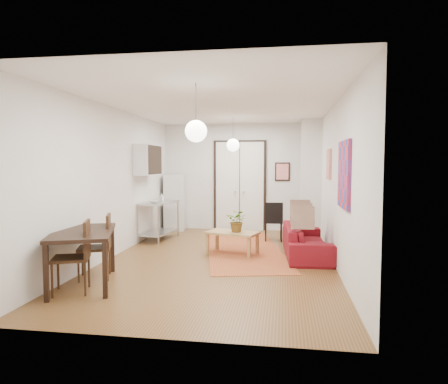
# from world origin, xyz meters

# --- Properties ---
(floor) EXTENTS (7.00, 7.00, 0.00)m
(floor) POSITION_xyz_m (0.00, 0.00, 0.00)
(floor) COLOR brown
(floor) RESTS_ON ground
(ceiling) EXTENTS (4.20, 7.00, 0.02)m
(ceiling) POSITION_xyz_m (0.00, 0.00, 2.90)
(ceiling) COLOR white
(ceiling) RESTS_ON wall_back
(wall_back) EXTENTS (4.20, 0.02, 2.90)m
(wall_back) POSITION_xyz_m (0.00, 3.50, 1.45)
(wall_back) COLOR silver
(wall_back) RESTS_ON floor
(wall_front) EXTENTS (4.20, 0.02, 2.90)m
(wall_front) POSITION_xyz_m (0.00, -3.50, 1.45)
(wall_front) COLOR silver
(wall_front) RESTS_ON floor
(wall_left) EXTENTS (0.02, 7.00, 2.90)m
(wall_left) POSITION_xyz_m (-2.10, 0.00, 1.45)
(wall_left) COLOR silver
(wall_left) RESTS_ON floor
(wall_right) EXTENTS (0.02, 7.00, 2.90)m
(wall_right) POSITION_xyz_m (2.10, 0.00, 1.45)
(wall_right) COLOR silver
(wall_right) RESTS_ON floor
(double_doors) EXTENTS (1.44, 0.06, 2.50)m
(double_doors) POSITION_xyz_m (0.00, 3.46, 1.20)
(double_doors) COLOR white
(double_doors) RESTS_ON wall_back
(stub_partition) EXTENTS (0.50, 0.10, 2.90)m
(stub_partition) POSITION_xyz_m (1.85, 2.55, 1.45)
(stub_partition) COLOR silver
(stub_partition) RESTS_ON floor
(wall_cabinet) EXTENTS (0.35, 1.00, 0.70)m
(wall_cabinet) POSITION_xyz_m (-1.92, 1.50, 1.90)
(wall_cabinet) COLOR white
(wall_cabinet) RESTS_ON wall_left
(painting_popart) EXTENTS (0.05, 1.00, 1.00)m
(painting_popart) POSITION_xyz_m (2.08, -1.25, 1.65)
(painting_popart) COLOR red
(painting_popart) RESTS_ON wall_right
(painting_abstract) EXTENTS (0.05, 0.50, 0.60)m
(painting_abstract) POSITION_xyz_m (2.08, 0.80, 1.80)
(painting_abstract) COLOR beige
(painting_abstract) RESTS_ON wall_right
(poster_back) EXTENTS (0.40, 0.03, 0.50)m
(poster_back) POSITION_xyz_m (1.15, 3.47, 1.60)
(poster_back) COLOR red
(poster_back) RESTS_ON wall_back
(print_left) EXTENTS (0.03, 0.44, 0.54)m
(print_left) POSITION_xyz_m (-2.07, 2.00, 1.95)
(print_left) COLOR #A67945
(print_left) RESTS_ON wall_left
(pendant_back) EXTENTS (0.30, 0.30, 0.80)m
(pendant_back) POSITION_xyz_m (0.00, 2.00, 2.25)
(pendant_back) COLOR white
(pendant_back) RESTS_ON ceiling
(pendant_front) EXTENTS (0.30, 0.30, 0.80)m
(pendant_front) POSITION_xyz_m (0.00, -2.00, 2.25)
(pendant_front) COLOR white
(pendant_front) RESTS_ON ceiling
(kilim_rug) EXTENTS (2.24, 4.16, 0.01)m
(kilim_rug) POSITION_xyz_m (0.38, 0.89, 0.00)
(kilim_rug) COLOR #AC522B
(kilim_rug) RESTS_ON floor
(sofa) EXTENTS (0.92, 2.10, 0.60)m
(sofa) POSITION_xyz_m (1.64, 0.55, 0.30)
(sofa) COLOR maroon
(sofa) RESTS_ON floor
(coffee_table) EXTENTS (1.13, 0.83, 0.45)m
(coffee_table) POSITION_xyz_m (0.18, 0.50, 0.39)
(coffee_table) COLOR #AA8550
(coffee_table) RESTS_ON floor
(potted_plant) EXTENTS (0.48, 0.44, 0.44)m
(potted_plant) POSITION_xyz_m (0.28, 0.50, 0.67)
(potted_plant) COLOR #2F652D
(potted_plant) RESTS_ON coffee_table
(kitchen_counter) EXTENTS (0.75, 1.26, 0.91)m
(kitchen_counter) POSITION_xyz_m (-1.75, 1.74, 0.59)
(kitchen_counter) COLOR #ABADAF
(kitchen_counter) RESTS_ON floor
(bowl) EXTENTS (0.26, 0.26, 0.05)m
(bowl) POSITION_xyz_m (-1.75, 1.44, 0.94)
(bowl) COLOR silver
(bowl) RESTS_ON kitchen_counter
(soap_bottle) EXTENTS (0.10, 0.10, 0.19)m
(soap_bottle) POSITION_xyz_m (-1.75, 1.99, 1.01)
(soap_bottle) COLOR #54ABB6
(soap_bottle) RESTS_ON kitchen_counter
(fridge) EXTENTS (0.60, 0.60, 1.52)m
(fridge) POSITION_xyz_m (-1.75, 3.15, 0.76)
(fridge) COLOR silver
(fridge) RESTS_ON floor
(dining_table) EXTENTS (1.30, 1.68, 0.82)m
(dining_table) POSITION_xyz_m (-1.75, -1.88, 0.73)
(dining_table) COLOR black
(dining_table) RESTS_ON floor
(dining_chair_near) EXTENTS (0.62, 0.75, 1.01)m
(dining_chair_near) POSITION_xyz_m (-1.75, -1.43, 0.59)
(dining_chair_near) COLOR #372211
(dining_chair_near) RESTS_ON floor
(dining_chair_far) EXTENTS (0.62, 0.75, 1.01)m
(dining_chair_far) POSITION_xyz_m (-1.75, -2.13, 0.59)
(dining_chair_far) COLOR #372211
(dining_chair_far) RESTS_ON floor
(black_side_chair) EXTENTS (0.44, 0.44, 0.92)m
(black_side_chair) POSITION_xyz_m (0.96, 2.12, 0.54)
(black_side_chair) COLOR black
(black_side_chair) RESTS_ON floor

